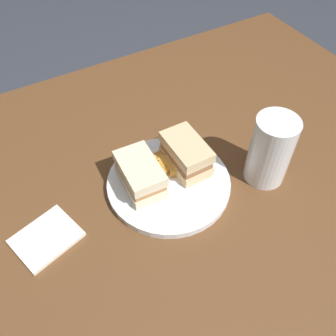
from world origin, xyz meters
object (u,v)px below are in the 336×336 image
plate (169,183)px  sandwich_half_left (186,154)px  pint_glass (269,154)px  napkin (46,238)px  sandwich_half_right (140,175)px

plate → sandwich_half_left: 0.07m
plate → pint_glass: (-0.18, 0.07, 0.06)m
napkin → sandwich_half_right: bearing=-174.9°
sandwich_half_left → napkin: sandwich_half_left is taller
plate → napkin: 0.25m
plate → sandwich_half_left: (-0.05, -0.02, 0.04)m
pint_glass → sandwich_half_right: bearing=-21.5°
sandwich_half_left → napkin: size_ratio=0.99×
plate → sandwich_half_left: size_ratio=2.27×
plate → sandwich_half_right: bearing=-21.1°
sandwich_half_right → pint_glass: bearing=158.5°
sandwich_half_left → sandwich_half_right: sandwich_half_left is taller
sandwich_half_right → napkin: 0.21m
sandwich_half_left → plate: bearing=21.2°
plate → napkin: (0.25, -0.00, -0.00)m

